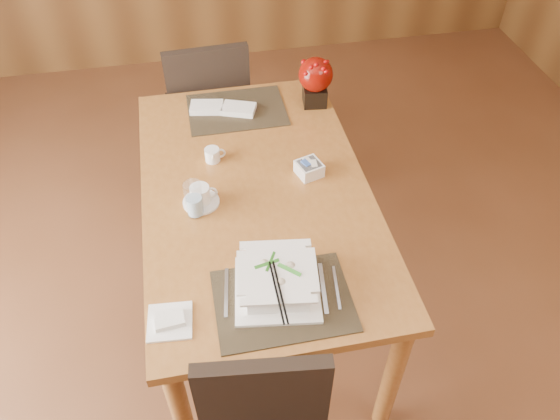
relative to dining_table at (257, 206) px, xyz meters
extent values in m
plane|color=brown|center=(0.00, -0.60, -0.65)|extent=(6.00, 6.00, 0.00)
cube|color=#A2642D|center=(0.00, 0.00, 0.08)|extent=(0.90, 1.50, 0.04)
cylinder|color=#A2642D|center=(-0.39, -0.69, -0.30)|extent=(0.07, 0.07, 0.71)
cylinder|color=#A2642D|center=(-0.39, 0.69, -0.30)|extent=(0.07, 0.07, 0.71)
cylinder|color=#A2642D|center=(0.39, -0.69, -0.30)|extent=(0.07, 0.07, 0.71)
cylinder|color=#A2642D|center=(0.39, 0.69, -0.30)|extent=(0.07, 0.07, 0.71)
cube|color=black|center=(0.00, -0.55, 0.10)|extent=(0.45, 0.33, 0.01)
cube|color=black|center=(0.00, 0.55, 0.10)|extent=(0.45, 0.33, 0.01)
cube|color=white|center=(-0.01, -0.51, 0.10)|extent=(0.32, 0.32, 0.01)
cube|color=white|center=(-0.01, -0.51, 0.16)|extent=(0.23, 0.23, 0.09)
cylinder|color=#C1BF68|center=(-0.01, -0.51, 0.16)|extent=(0.18, 0.18, 0.08)
cylinder|color=white|center=(-0.22, -0.04, 0.10)|extent=(0.14, 0.14, 0.01)
cylinder|color=white|center=(-0.22, -0.04, 0.14)|extent=(0.08, 0.08, 0.07)
cylinder|color=black|center=(-0.22, -0.04, 0.17)|extent=(0.07, 0.07, 0.01)
cylinder|color=white|center=(-0.25, -0.09, 0.17)|extent=(0.08, 0.08, 0.15)
cube|color=white|center=(0.23, 0.05, 0.13)|extent=(0.12, 0.12, 0.06)
cube|color=black|center=(0.37, 0.54, 0.14)|extent=(0.12, 0.12, 0.09)
sphere|color=maroon|center=(0.37, 0.54, 0.25)|extent=(0.16, 0.16, 0.16)
cube|color=white|center=(-0.37, -0.56, 0.10)|extent=(0.15, 0.15, 0.01)
cube|color=black|center=(-0.12, -0.84, 0.01)|extent=(0.40, 0.09, 0.45)
cube|color=black|center=(-0.12, 1.01, -0.22)|extent=(0.46, 0.46, 0.06)
cube|color=black|center=(-0.11, 0.81, 0.05)|extent=(0.42, 0.07, 0.47)
cylinder|color=black|center=(0.05, 1.20, -0.45)|extent=(0.03, 0.03, 0.41)
cylinder|color=black|center=(0.07, 0.84, -0.45)|extent=(0.03, 0.03, 0.41)
cylinder|color=black|center=(-0.31, 1.18, -0.45)|extent=(0.03, 0.03, 0.41)
cylinder|color=black|center=(-0.29, 0.82, -0.45)|extent=(0.03, 0.03, 0.41)
camera|label=1|loc=(-0.21, -1.58, 1.58)|focal=35.00mm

